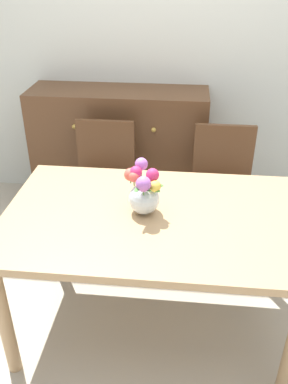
# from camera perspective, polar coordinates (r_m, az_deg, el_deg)

# --- Properties ---
(ground_plane) EXTENTS (12.00, 12.00, 0.00)m
(ground_plane) POSITION_cam_1_polar(r_m,az_deg,el_deg) (2.59, 1.02, -17.19)
(ground_plane) COLOR #B7AD99
(back_wall) EXTENTS (7.00, 0.10, 2.80)m
(back_wall) POSITION_cam_1_polar(r_m,az_deg,el_deg) (3.39, 3.84, 21.52)
(back_wall) COLOR silver
(back_wall) RESTS_ON ground_plane
(dining_table) EXTENTS (1.54, 0.98, 0.75)m
(dining_table) POSITION_cam_1_polar(r_m,az_deg,el_deg) (2.15, 1.18, -5.15)
(dining_table) COLOR tan
(dining_table) RESTS_ON ground_plane
(chair_left) EXTENTS (0.42, 0.42, 0.90)m
(chair_left) POSITION_cam_1_polar(r_m,az_deg,el_deg) (2.98, -5.57, 2.32)
(chair_left) COLOR brown
(chair_left) RESTS_ON ground_plane
(chair_right) EXTENTS (0.42, 0.42, 0.90)m
(chair_right) POSITION_cam_1_polar(r_m,az_deg,el_deg) (2.94, 10.80, 1.48)
(chair_right) COLOR brown
(chair_right) RESTS_ON ground_plane
(dresser) EXTENTS (1.40, 0.47, 1.00)m
(dresser) POSITION_cam_1_polar(r_m,az_deg,el_deg) (3.43, -3.40, 5.88)
(dresser) COLOR brown
(dresser) RESTS_ON ground_plane
(flower_vase) EXTENTS (0.21, 0.24, 0.26)m
(flower_vase) POSITION_cam_1_polar(r_m,az_deg,el_deg) (2.06, -0.15, 0.14)
(flower_vase) COLOR silver
(flower_vase) RESTS_ON dining_table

